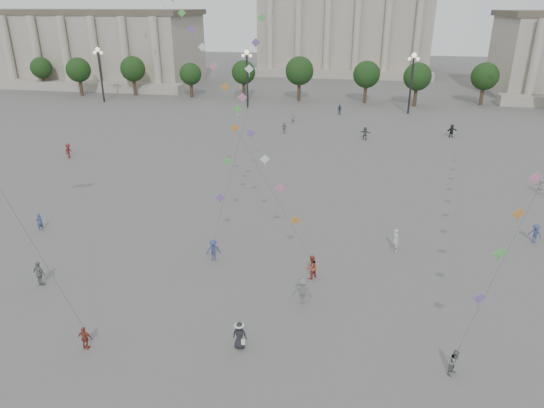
# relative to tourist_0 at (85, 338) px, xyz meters

# --- Properties ---
(ground) EXTENTS (360.00, 360.00, 0.00)m
(ground) POSITION_rel_tourist_0_xyz_m (7.78, 0.48, -0.75)
(ground) COLOR #4F4C4A
(ground) RESTS_ON ground
(hall_west) EXTENTS (84.00, 26.22, 17.20)m
(hall_west) POSITION_rel_tourist_0_xyz_m (-67.22, 94.37, 7.68)
(hall_west) COLOR #AA9C8E
(hall_west) RESTS_ON ground
(hall_central) EXTENTS (48.30, 34.30, 35.50)m
(hall_central) POSITION_rel_tourist_0_xyz_m (7.78, 129.70, 13.49)
(hall_central) COLOR #AA9C8E
(hall_central) RESTS_ON ground
(tree_row) EXTENTS (137.12, 5.12, 8.00)m
(tree_row) POSITION_rel_tourist_0_xyz_m (7.78, 78.48, 4.65)
(tree_row) COLOR #332419
(tree_row) RESTS_ON ground
(lamp_post_far_west) EXTENTS (2.00, 0.90, 10.65)m
(lamp_post_far_west) POSITION_rel_tourist_0_xyz_m (-37.22, 70.48, 6.61)
(lamp_post_far_west) COLOR #262628
(lamp_post_far_west) RESTS_ON ground
(lamp_post_mid_west) EXTENTS (2.00, 0.90, 10.65)m
(lamp_post_mid_west) POSITION_rel_tourist_0_xyz_m (-7.22, 70.48, 6.61)
(lamp_post_mid_west) COLOR #262628
(lamp_post_mid_west) RESTS_ON ground
(lamp_post_mid_east) EXTENTS (2.00, 0.90, 10.65)m
(lamp_post_mid_east) POSITION_rel_tourist_0_xyz_m (22.78, 70.48, 6.61)
(lamp_post_mid_east) COLOR #262628
(lamp_post_mid_east) RESTS_ON ground
(person_crowd_0) EXTENTS (1.07, 1.04, 1.80)m
(person_crowd_0) POSITION_rel_tourist_0_xyz_m (10.54, 67.39, 0.15)
(person_crowd_0) COLOR navy
(person_crowd_0) RESTS_ON ground
(person_crowd_4) EXTENTS (1.64, 1.14, 1.71)m
(person_crowd_4) POSITION_rel_tourist_0_xyz_m (3.29, 59.20, 0.11)
(person_crowd_4) COLOR #B0B0AC
(person_crowd_4) RESTS_ON ground
(person_crowd_6) EXTENTS (1.25, 0.73, 1.93)m
(person_crowd_6) POSITION_rel_tourist_0_xyz_m (11.74, 6.95, 0.22)
(person_crowd_6) COLOR slate
(person_crowd_6) RESTS_ON ground
(person_crowd_7) EXTENTS (1.53, 1.19, 1.62)m
(person_crowd_7) POSITION_rel_tourist_0_xyz_m (33.74, 31.81, 0.07)
(person_crowd_7) COLOR silver
(person_crowd_7) RESTS_ON ground
(person_crowd_9) EXTENTS (1.85, 1.31, 1.92)m
(person_crowd_9) POSITION_rel_tourist_0_xyz_m (27.98, 54.38, 0.22)
(person_crowd_9) COLOR black
(person_crowd_9) RESTS_ON ground
(person_crowd_10) EXTENTS (0.39, 0.58, 1.56)m
(person_crowd_10) POSITION_rel_tourist_0_xyz_m (-6.52, 60.31, 0.03)
(person_crowd_10) COLOR beige
(person_crowd_10) RESTS_ON ground
(person_crowd_12) EXTENTS (1.89, 1.08, 1.94)m
(person_crowd_12) POSITION_rel_tourist_0_xyz_m (15.27, 50.49, 0.23)
(person_crowd_12) COLOR slate
(person_crowd_12) RESTS_ON ground
(person_crowd_13) EXTENTS (0.80, 0.84, 1.94)m
(person_crowd_13) POSITION_rel_tourist_0_xyz_m (18.13, 15.73, 0.22)
(person_crowd_13) COLOR beige
(person_crowd_13) RESTS_ON ground
(person_crowd_14) EXTENTS (1.19, 1.20, 1.66)m
(person_crowd_14) POSITION_rel_tourist_0_xyz_m (29.65, 19.43, 0.08)
(person_crowd_14) COLOR navy
(person_crowd_14) RESTS_ON ground
(person_crowd_16) EXTENTS (1.00, 0.42, 1.70)m
(person_crowd_16) POSITION_rel_tourist_0_xyz_m (2.98, 51.98, 0.10)
(person_crowd_16) COLOR slate
(person_crowd_16) RESTS_ON ground
(person_crowd_17) EXTENTS (0.80, 1.29, 1.93)m
(person_crowd_17) POSITION_rel_tourist_0_xyz_m (-22.27, 34.01, 0.22)
(person_crowd_17) COLOR maroon
(person_crowd_17) RESTS_ON ground
(person_crowd_21) EXTENTS (0.57, 0.68, 1.59)m
(person_crowd_21) POSITION_rel_tourist_0_xyz_m (-12.52, 13.85, 0.05)
(person_crowd_21) COLOR #384D7F
(person_crowd_21) RESTS_ON ground
(tourist_0) EXTENTS (0.89, 0.40, 1.49)m
(tourist_0) POSITION_rel_tourist_0_xyz_m (0.00, 0.00, 0.00)
(tourist_0) COLOR maroon
(tourist_0) RESTS_ON ground
(tourist_3) EXTENTS (1.20, 0.74, 1.90)m
(tourist_3) POSITION_rel_tourist_0_xyz_m (-6.82, 5.67, 0.21)
(tourist_3) COLOR slate
(tourist_3) RESTS_ON ground
(kite_flyer_0) EXTENTS (1.10, 1.12, 1.82)m
(kite_flyer_0) POSITION_rel_tourist_0_xyz_m (11.94, 10.26, 0.17)
(kite_flyer_0) COLOR #9E392B
(kite_flyer_0) RESTS_ON ground
(kite_flyer_1) EXTENTS (1.30, 1.10, 1.75)m
(kite_flyer_1) POSITION_rel_tourist_0_xyz_m (4.16, 11.50, 0.13)
(kite_flyer_1) COLOR navy
(kite_flyer_1) RESTS_ON ground
(kite_flyer_2) EXTENTS (0.93, 0.95, 1.54)m
(kite_flyer_2) POSITION_rel_tourist_0_xyz_m (20.66, 1.83, 0.02)
(kite_flyer_2) COLOR slate
(kite_flyer_2) RESTS_ON ground
(hat_person) EXTENTS (0.84, 0.60, 1.72)m
(hat_person) POSITION_rel_tourist_0_xyz_m (8.74, 1.76, 0.15)
(hat_person) COLOR black
(hat_person) RESTS_ON ground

